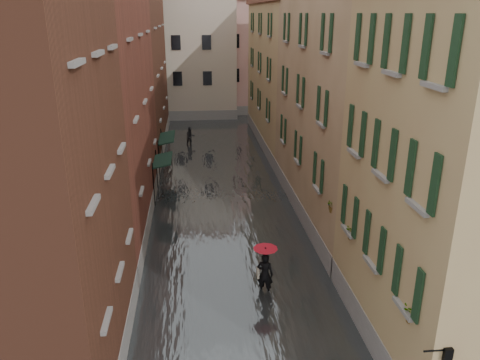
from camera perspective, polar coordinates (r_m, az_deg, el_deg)
ground at (r=18.26m, az=0.24°, el=-16.38°), size 120.00×120.00×0.00m
floodwater at (r=29.69m, az=-2.40°, el=-1.34°), size 10.00×60.00×0.20m
building_left_mid at (r=24.70m, az=-18.61°, el=8.18°), size 6.00×14.00×12.50m
building_left_far at (r=39.23m, az=-14.14°, el=13.65°), size 6.00×16.00×14.00m
building_right_near at (r=16.09m, az=26.74°, el=-0.61°), size 6.00×8.00×11.50m
building_right_mid at (r=25.53m, az=14.09°, el=9.53°), size 6.00×14.00×13.00m
building_right_far at (r=39.92m, az=6.79°, el=12.38°), size 6.00×16.00×11.50m
building_end_cream at (r=52.86m, az=-7.59°, el=14.94°), size 12.00×9.00×13.00m
building_end_pink at (r=55.40m, az=2.14°, el=14.78°), size 10.00×9.00×12.00m
awning_near at (r=28.09m, az=-9.48°, el=2.26°), size 1.09×2.75×2.80m
awning_far at (r=33.16m, az=-8.96°, el=5.01°), size 1.09×3.40×2.80m
wall_lantern at (r=13.04m, az=23.82°, el=-18.73°), size 0.71×0.22×0.35m
window_planters at (r=16.87m, az=14.60°, el=-6.42°), size 0.59×8.21×0.84m
pedestrian_main at (r=18.91m, az=3.07°, el=-10.51°), size 0.98×0.98×2.06m
pedestrian_far at (r=40.05m, az=-6.08°, el=5.25°), size 0.98×0.89×1.66m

